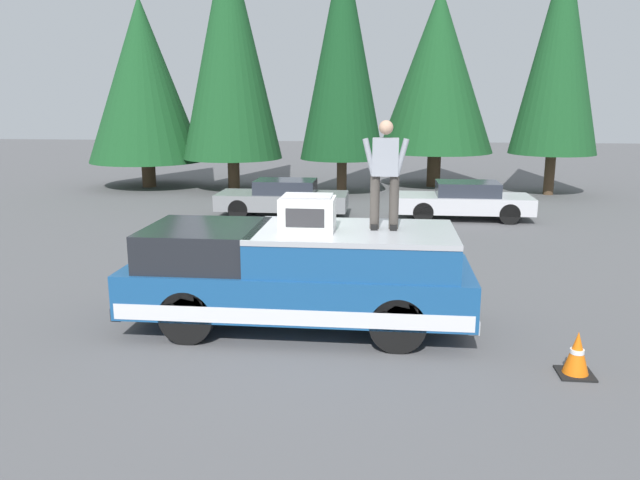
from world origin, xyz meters
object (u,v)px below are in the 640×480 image
object	(u,v)px
person_on_truck_bed	(385,172)
parked_car_silver	(464,200)
compressor_unit	(308,213)
traffic_cone	(577,355)
pickup_truck	(299,275)
parked_car_grey	(283,198)

from	to	relation	value
person_on_truck_bed	parked_car_silver	size ratio (longest dim) A/B	0.41
compressor_unit	traffic_cone	xyz separation A→B (m)	(-1.26, -3.81, -1.64)
pickup_truck	person_on_truck_bed	bearing A→B (deg)	-85.51
pickup_truck	traffic_cone	distance (m)	4.27
parked_car_silver	traffic_cone	bearing A→B (deg)	-179.08
compressor_unit	person_on_truck_bed	size ratio (longest dim) A/B	0.50
compressor_unit	parked_car_silver	xyz separation A→B (m)	(9.97, -3.63, -1.35)
compressor_unit	parked_car_grey	world-z (taller)	compressor_unit
compressor_unit	pickup_truck	bearing A→B (deg)	45.40
person_on_truck_bed	traffic_cone	size ratio (longest dim) A/B	2.73
pickup_truck	parked_car_silver	size ratio (longest dim) A/B	1.35
parked_car_silver	parked_car_grey	world-z (taller)	same
pickup_truck	compressor_unit	world-z (taller)	compressor_unit
parked_car_silver	pickup_truck	bearing A→B (deg)	158.79
person_on_truck_bed	parked_car_grey	bearing A→B (deg)	18.51
pickup_truck	parked_car_silver	bearing A→B (deg)	-21.21
pickup_truck	person_on_truck_bed	world-z (taller)	person_on_truck_bed
pickup_truck	parked_car_grey	size ratio (longest dim) A/B	1.35
person_on_truck_bed	parked_car_silver	xyz separation A→B (m)	(9.70, -2.45, -1.97)
parked_car_grey	parked_car_silver	bearing A→B (deg)	-88.91
parked_car_grey	traffic_cone	distance (m)	12.57
parked_car_silver	parked_car_grey	xyz separation A→B (m)	(-0.11, 5.66, 0.00)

